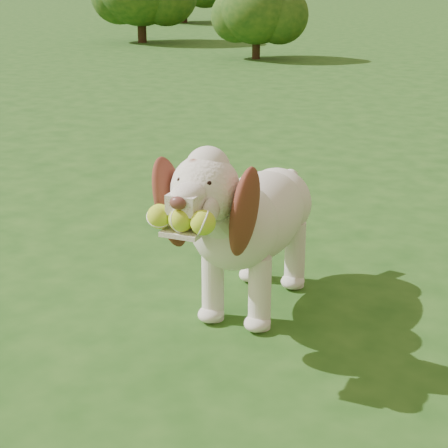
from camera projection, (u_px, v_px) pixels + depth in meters
The scene contains 3 objects.
ground at pixel (235, 344), 2.91m from camera, with size 80.00×80.00×0.00m, color #1B4513.
dog at pixel (248, 216), 3.05m from camera, with size 0.52×1.24×0.80m.
shrub_a at pixel (257, 10), 11.11m from camera, with size 1.16×1.16×1.21m.
Camera 1 is at (1.32, -2.23, 1.41)m, focal length 60.00 mm.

